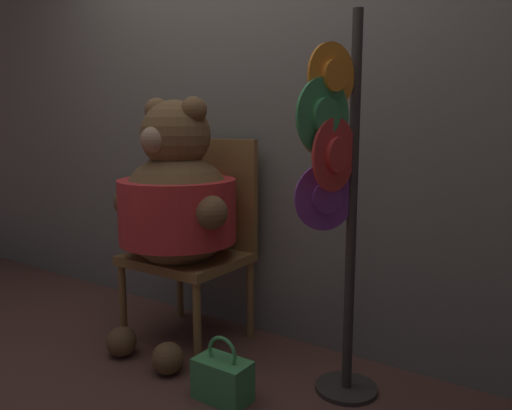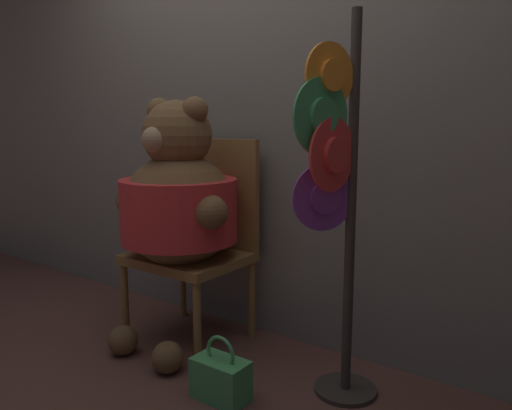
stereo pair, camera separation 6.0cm
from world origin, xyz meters
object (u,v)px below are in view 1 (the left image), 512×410
teddy_bear (176,203)px  hat_display_rack (336,187)px  chair (198,234)px  handbag_on_ground (222,378)px

teddy_bear → hat_display_rack: size_ratio=0.80×
chair → teddy_bear: size_ratio=0.84×
chair → teddy_bear: (0.02, -0.18, 0.20)m
teddy_bear → handbag_on_ground: bearing=-29.1°
hat_display_rack → teddy_bear: bearing=179.3°
teddy_bear → handbag_on_ground: size_ratio=4.54×
hat_display_rack → handbag_on_ground: 0.96m
chair → hat_display_rack: size_ratio=0.67×
chair → handbag_on_ground: chair is taller
hat_display_rack → handbag_on_ground: hat_display_rack is taller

